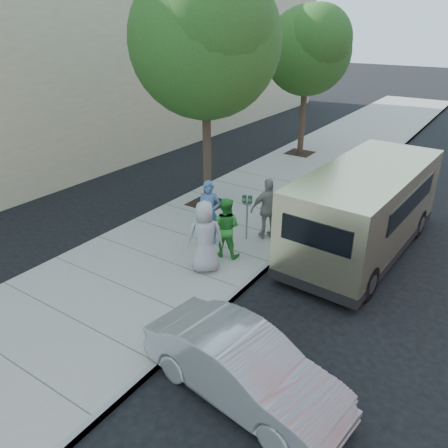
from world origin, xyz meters
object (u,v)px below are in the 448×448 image
Objects in this scene: tree_near at (206,35)px; parking_meter at (247,208)px; person_green_shirt at (225,227)px; person_gray_shirt at (205,237)px; tree_far at (309,47)px; person_officer at (209,212)px; person_striped_polo at (269,209)px; sedan at (243,367)px; van at (366,208)px.

parking_meter is at bearing -32.75° from tree_near.
person_green_shirt is at bearing -108.56° from parking_meter.
parking_meter is 0.72× the size of person_gray_shirt.
person_officer is (1.69, -9.94, -3.82)m from tree_far.
person_striped_polo is (0.44, 2.49, -0.03)m from person_gray_shirt.
tree_near is at bearing 47.30° from sedan.
person_officer is at bearing -99.51° from person_gray_shirt.
sedan is at bearing -73.70° from person_officer.
person_striped_polo is at bearing 22.12° from parking_meter.
sedan is 2.01× the size of person_gray_shirt.
parking_meter is at bearing -4.46° from person_striped_polo.
tree_far reaches higher than person_gray_shirt.
van is (2.92, 1.45, 0.18)m from parking_meter.
tree_far is at bearing 85.17° from parking_meter.
tree_near is 5.58× the size of parking_meter.
person_gray_shirt is (-2.90, -3.52, -0.21)m from van.
person_gray_shirt reaches higher than sedan.
tree_far is at bearing -118.63° from person_gray_shirt.
tree_far is 0.96× the size of van.
person_green_shirt reaches higher than parking_meter.
person_officer reaches higher than person_striped_polo.
person_officer is 1.72m from person_striped_polo.
tree_near is 9.79m from sedan.
person_green_shirt is at bearing -51.29° from person_officer.
parking_meter is at bearing 38.26° from sedan.
van is 3.90m from person_green_shirt.
tree_far is at bearing 74.58° from person_officer.
sedan is at bearing -50.53° from tree_near.
tree_near is 4.10× the size of person_officer.
person_gray_shirt is (-2.87, 2.87, 0.47)m from sedan.
person_officer reaches higher than sedan.
parking_meter is 5.75m from sedan.
person_green_shirt is at bearing -47.59° from tree_near.
tree_far is at bearing 128.34° from van.
person_officer is at bearing -38.74° from person_green_shirt.
tree_far is 3.46× the size of person_gray_shirt.
person_officer is 1.10× the size of person_green_shirt.
van reaches higher than person_gray_shirt.
tree_near is 4.52× the size of person_green_shirt.
parking_meter is 1.09m from person_officer.
person_officer is at bearing -156.52° from parking_meter.
sedan is at bearing -69.16° from tree_far.
sedan is 2.27× the size of person_green_shirt.
sedan is (2.90, -4.94, -0.51)m from parking_meter.
van is 6.42m from sedan.
tree_near is 5.50m from person_striped_polo.
person_officer is (-0.79, -0.75, -0.06)m from parking_meter.
van reaches higher than sedan.
van is at bearing -150.62° from person_green_shirt.
person_striped_polo is at bearing -71.43° from tree_far.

